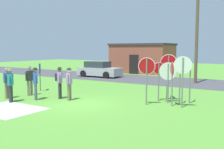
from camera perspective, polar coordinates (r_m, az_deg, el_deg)
ground_plane at (r=13.01m, az=-7.45°, el=-6.53°), size 80.00×80.00×0.00m
street_asphalt at (r=22.80m, az=11.28°, el=-1.33°), size 60.00×6.40×0.01m
concrete_path at (r=12.84m, az=-22.08°, el=-7.06°), size 3.20×2.40×0.01m
building_background at (r=30.11m, az=6.68°, el=3.61°), size 6.78×4.35×3.33m
utility_pole at (r=21.67m, az=18.14°, el=9.20°), size 1.80×0.24×7.99m
parked_car_on_street at (r=25.52m, az=-2.84°, el=1.06°), size 4.34×2.10×1.51m
stop_sign_tallest at (r=13.38m, az=12.20°, el=-0.14°), size 0.76×0.51×2.07m
stop_sign_center_cluster at (r=12.63m, az=13.06°, el=-0.49°), size 0.39×0.55×2.11m
stop_sign_leaning_right at (r=14.32m, az=12.18°, el=1.14°), size 0.53×0.75×2.37m
stop_sign_rear_left at (r=13.74m, az=10.22°, el=-0.17°), size 0.53×0.35×2.04m
stop_sign_rear_right at (r=13.53m, az=16.80°, el=0.15°), size 0.12×0.62×2.24m
stop_sign_leaning_left at (r=13.11m, az=14.70°, el=0.18°), size 0.12×0.64×2.29m
stop_sign_low_front at (r=12.69m, az=7.61°, el=0.47°), size 0.78×0.37×2.32m
stop_sign_nearest at (r=13.80m, az=12.28°, el=1.24°), size 0.82×0.28×2.46m
stop_sign_far_back at (r=12.40m, az=15.26°, el=0.48°), size 0.78×0.34×2.41m
person_holding_notes at (r=13.97m, az=-9.38°, el=-1.62°), size 0.33×0.54×1.74m
person_with_sunhat at (r=14.51m, az=-16.46°, el=-1.51°), size 0.44×0.42×1.74m
person_in_dark_shirt at (r=14.29m, az=-21.48°, el=-1.68°), size 0.47×0.48×1.74m
person_in_blue at (r=15.46m, az=-22.08°, el=-1.39°), size 0.35×0.53×1.69m
person_in_teal at (r=14.53m, az=-11.47°, el=-1.28°), size 0.46×0.50×1.74m
person_on_left at (r=15.96m, az=-17.62°, el=-0.91°), size 0.31×0.57×1.74m
info_panel_leftmost at (r=17.50m, az=-15.55°, el=0.52°), size 0.41×0.47×1.78m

